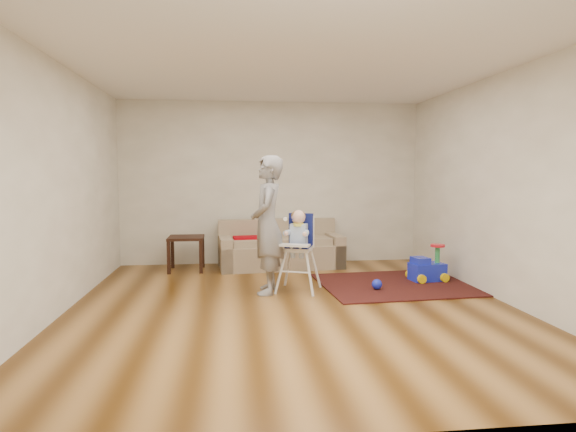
{
  "coord_description": "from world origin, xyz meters",
  "views": [
    {
      "loc": [
        -0.67,
        -5.33,
        1.51
      ],
      "look_at": [
        0.0,
        0.4,
        1.0
      ],
      "focal_mm": 30.0,
      "sensor_mm": 36.0,
      "label": 1
    }
  ],
  "objects": [
    {
      "name": "ground",
      "position": [
        0.0,
        0.0,
        0.0
      ],
      "size": [
        5.5,
        5.5,
        0.0
      ],
      "primitive_type": "plane",
      "color": "#472809",
      "rests_on": "ground"
    },
    {
      "name": "area_rug",
      "position": [
        1.64,
        0.88,
        0.01
      ],
      "size": [
        2.33,
        1.82,
        0.02
      ],
      "primitive_type": "cube",
      "rotation": [
        0.0,
        0.0,
        0.07
      ],
      "color": "black",
      "rests_on": "ground"
    },
    {
      "name": "side_table",
      "position": [
        -1.38,
        2.2,
        0.27
      ],
      "size": [
        0.54,
        0.54,
        0.54
      ],
      "primitive_type": null,
      "color": "black",
      "rests_on": "ground"
    },
    {
      "name": "high_chair",
      "position": [
        0.17,
        0.72,
        0.51
      ],
      "size": [
        0.63,
        0.63,
        1.05
      ],
      "rotation": [
        0.0,
        0.0,
        -0.37
      ],
      "color": "silver",
      "rests_on": "ground"
    },
    {
      "name": "room_envelope",
      "position": [
        0.0,
        0.53,
        1.88
      ],
      "size": [
        5.04,
        5.52,
        2.72
      ],
      "color": "beige",
      "rests_on": "ground"
    },
    {
      "name": "sofa",
      "position": [
        0.1,
        2.3,
        0.38
      ],
      "size": [
        2.02,
        0.97,
        0.76
      ],
      "rotation": [
        0.0,
        0.0,
        0.09
      ],
      "color": "gray",
      "rests_on": "ground"
    },
    {
      "name": "toy_ball",
      "position": [
        1.18,
        0.6,
        0.08
      ],
      "size": [
        0.13,
        0.13,
        0.13
      ],
      "primitive_type": "sphere",
      "color": "#1827CE",
      "rests_on": "area_rug"
    },
    {
      "name": "ride_on_toy",
      "position": [
        2.04,
        1.04,
        0.27
      ],
      "size": [
        0.5,
        0.39,
        0.51
      ],
      "primitive_type": null,
      "rotation": [
        0.0,
        0.0,
        0.14
      ],
      "color": "#1827CE",
      "rests_on": "area_rug"
    },
    {
      "name": "adult",
      "position": [
        -0.23,
        0.66,
        0.87
      ],
      "size": [
        0.49,
        0.68,
        1.74
      ],
      "primitive_type": "imported",
      "rotation": [
        0.0,
        0.0,
        -1.69
      ],
      "color": "gray",
      "rests_on": "ground"
    }
  ]
}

